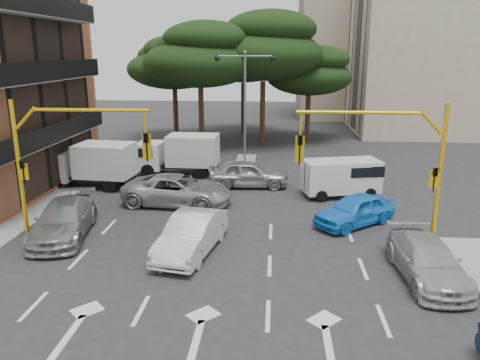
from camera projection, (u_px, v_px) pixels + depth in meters
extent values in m
plane|color=#28282B|center=(217.00, 264.00, 17.93)|extent=(120.00, 120.00, 0.00)
cube|color=gray|center=(245.00, 165.00, 33.29)|extent=(1.40, 6.00, 0.15)
cube|color=black|center=(39.00, 88.00, 24.77)|extent=(0.12, 14.72, 11.20)
cube|color=tan|center=(464.00, 39.00, 44.83)|extent=(20.00, 12.00, 18.00)
cube|color=black|center=(357.00, 44.00, 45.70)|extent=(0.12, 11.04, 16.20)
cube|color=tan|center=(366.00, 50.00, 57.14)|extent=(16.00, 12.00, 16.00)
cube|color=black|center=(299.00, 54.00, 57.86)|extent=(0.12, 11.04, 14.20)
cylinder|color=#382616|center=(201.00, 119.00, 38.70)|extent=(0.44, 0.44, 4.95)
ellipsoid|color=black|center=(200.00, 63.00, 37.51)|extent=(9.15, 9.15, 3.87)
ellipsoid|color=black|center=(206.00, 39.00, 36.59)|extent=(6.86, 6.86, 2.86)
ellipsoid|color=black|center=(194.00, 46.00, 37.49)|extent=(6.07, 6.07, 2.64)
cylinder|color=#382616|center=(262.00, 113.00, 40.20)|extent=(0.44, 0.44, 5.40)
ellipsoid|color=black|center=(263.00, 55.00, 38.90)|extent=(9.98, 9.98, 4.22)
ellipsoid|color=black|center=(271.00, 29.00, 37.93)|extent=(7.49, 7.49, 3.12)
ellipsoid|color=black|center=(258.00, 37.00, 38.85)|extent=(6.62, 6.62, 2.88)
cylinder|color=#382616|center=(176.00, 115.00, 42.82)|extent=(0.44, 0.44, 4.50)
ellipsoid|color=black|center=(174.00, 69.00, 41.74)|extent=(8.32, 8.32, 3.52)
ellipsoid|color=black|center=(179.00, 50.00, 40.86)|extent=(6.24, 6.24, 2.60)
ellipsoid|color=black|center=(169.00, 55.00, 41.75)|extent=(5.52, 5.52, 2.40)
cylinder|color=#382616|center=(307.00, 118.00, 42.01)|extent=(0.44, 0.44, 4.05)
ellipsoid|color=black|center=(309.00, 77.00, 41.04)|extent=(7.49, 7.49, 3.17)
ellipsoid|color=black|center=(317.00, 59.00, 40.21)|extent=(5.62, 5.62, 2.34)
ellipsoid|color=black|center=(304.00, 64.00, 41.08)|extent=(4.97, 4.97, 2.16)
cylinder|color=#382616|center=(243.00, 109.00, 45.21)|extent=(0.44, 0.44, 4.95)
ellipsoid|color=black|center=(243.00, 61.00, 44.02)|extent=(9.15, 9.15, 3.87)
ellipsoid|color=black|center=(250.00, 41.00, 43.10)|extent=(6.86, 6.86, 2.86)
ellipsoid|color=black|center=(238.00, 47.00, 44.00)|extent=(6.07, 6.07, 2.64)
cylinder|color=gold|center=(439.00, 179.00, 18.43)|extent=(0.18, 0.18, 6.00)
cylinder|color=gold|center=(431.00, 122.00, 17.87)|extent=(0.95, 0.14, 0.95)
cylinder|color=gold|center=(359.00, 113.00, 17.97)|extent=(4.80, 0.14, 0.14)
cylinder|color=gold|center=(301.00, 124.00, 18.25)|extent=(0.08, 0.08, 0.90)
imported|color=black|center=(300.00, 150.00, 18.53)|extent=(0.20, 0.24, 1.20)
cube|color=gold|center=(300.00, 149.00, 18.61)|extent=(0.36, 0.06, 1.10)
imported|color=black|center=(435.00, 180.00, 18.30)|extent=(0.16, 0.20, 1.00)
cube|color=gold|center=(434.00, 180.00, 18.40)|extent=(0.35, 0.08, 0.70)
cylinder|color=gold|center=(20.00, 171.00, 19.67)|extent=(0.18, 0.18, 6.00)
cylinder|color=gold|center=(26.00, 118.00, 19.03)|extent=(0.95, 0.14, 0.95)
cylinder|color=gold|center=(91.00, 110.00, 18.74)|extent=(4.80, 0.14, 0.14)
cylinder|color=gold|center=(145.00, 122.00, 18.70)|extent=(0.08, 0.08, 0.90)
imported|color=black|center=(146.00, 148.00, 18.98)|extent=(0.20, 0.24, 1.20)
cube|color=gold|center=(147.00, 147.00, 19.06)|extent=(0.36, 0.06, 1.10)
imported|color=black|center=(23.00, 172.00, 19.51)|extent=(0.16, 0.20, 1.00)
cube|color=gold|center=(24.00, 172.00, 19.61)|extent=(0.35, 0.08, 0.70)
cylinder|color=slate|center=(245.00, 111.00, 32.27)|extent=(0.16, 0.16, 7.50)
cylinder|color=slate|center=(232.00, 56.00, 31.36)|extent=(1.80, 0.10, 0.10)
sphere|color=black|center=(217.00, 58.00, 31.47)|extent=(0.36, 0.36, 0.36)
cylinder|color=slate|center=(258.00, 56.00, 31.23)|extent=(1.80, 0.10, 0.10)
sphere|color=black|center=(273.00, 58.00, 31.19)|extent=(0.36, 0.36, 0.36)
sphere|color=slate|center=(245.00, 52.00, 31.23)|extent=(0.24, 0.24, 0.24)
imported|color=silver|center=(191.00, 234.00, 18.74)|extent=(2.53, 4.99, 1.57)
imported|color=#1B7FE0|center=(355.00, 210.00, 21.81)|extent=(4.38, 3.98, 1.44)
imported|color=gray|center=(64.00, 220.00, 20.41)|extent=(3.01, 5.56, 1.53)
imported|color=#A6AAAF|center=(178.00, 190.00, 24.66)|extent=(5.94, 3.17, 1.59)
imported|color=#9E9FA6|center=(248.00, 173.00, 27.94)|extent=(4.87, 2.16, 1.63)
imported|color=#B0B2B9|center=(427.00, 260.00, 16.61)|extent=(2.24, 4.90, 1.39)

